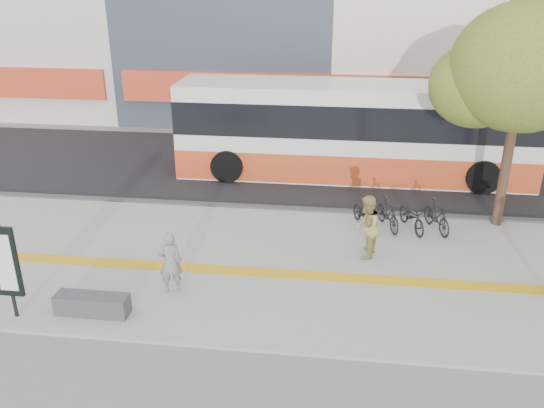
# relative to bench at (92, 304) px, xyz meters

# --- Properties ---
(ground) EXTENTS (120.00, 120.00, 0.00)m
(ground) POSITION_rel_bench_xyz_m (2.60, 1.20, -0.30)
(ground) COLOR slate
(ground) RESTS_ON ground
(sidewalk) EXTENTS (40.00, 7.00, 0.08)m
(sidewalk) POSITION_rel_bench_xyz_m (2.60, 2.70, -0.27)
(sidewalk) COLOR gray
(sidewalk) RESTS_ON ground
(tactile_strip) EXTENTS (40.00, 0.45, 0.01)m
(tactile_strip) POSITION_rel_bench_xyz_m (2.60, 2.20, -0.22)
(tactile_strip) COLOR gold
(tactile_strip) RESTS_ON sidewalk
(street) EXTENTS (40.00, 8.00, 0.06)m
(street) POSITION_rel_bench_xyz_m (2.60, 10.20, -0.28)
(street) COLOR black
(street) RESTS_ON ground
(curb) EXTENTS (40.00, 0.25, 0.14)m
(curb) POSITION_rel_bench_xyz_m (2.60, 6.20, -0.23)
(curb) COLOR #353537
(curb) RESTS_ON ground
(bench) EXTENTS (1.60, 0.45, 0.45)m
(bench) POSITION_rel_bench_xyz_m (0.00, 0.00, 0.00)
(bench) COLOR #353537
(bench) RESTS_ON sidewalk
(signboard) EXTENTS (0.55, 0.10, 2.20)m
(signboard) POSITION_rel_bench_xyz_m (-1.60, -0.31, 1.06)
(signboard) COLOR black
(signboard) RESTS_ON sidewalk
(street_tree) EXTENTS (4.40, 3.80, 6.31)m
(street_tree) POSITION_rel_bench_xyz_m (9.78, 6.02, 4.21)
(street_tree) COLOR #332217
(street_tree) RESTS_ON sidewalk
(bus) EXTENTS (12.33, 2.92, 3.28)m
(bus) POSITION_rel_bench_xyz_m (5.58, 9.70, 1.30)
(bus) COLOR silver
(bus) RESTS_ON street
(bicycle_row) EXTENTS (2.99, 1.62, 0.89)m
(bicycle_row) POSITION_rel_bench_xyz_m (6.91, 5.20, 0.20)
(bicycle_row) COLOR black
(bicycle_row) RESTS_ON sidewalk
(seated_woman) EXTENTS (0.64, 0.53, 1.50)m
(seated_woman) POSITION_rel_bench_xyz_m (1.43, 1.12, 0.52)
(seated_woman) COLOR black
(seated_woman) RESTS_ON sidewalk
(pedestrian_tan) EXTENTS (0.78, 0.92, 1.68)m
(pedestrian_tan) POSITION_rel_bench_xyz_m (5.92, 3.37, 0.61)
(pedestrian_tan) COLOR #A59150
(pedestrian_tan) RESTS_ON sidewalk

